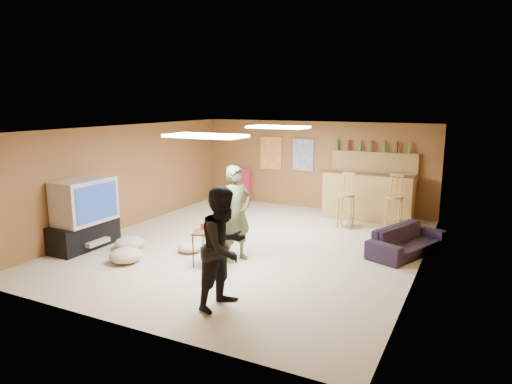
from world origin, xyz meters
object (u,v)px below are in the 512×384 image
at_px(tv_body, 85,201).
at_px(person_black, 224,247).
at_px(tray_table, 208,249).
at_px(person_olive, 237,214).
at_px(sofa, 407,241).
at_px(bar_counter, 368,196).

height_order(tv_body, person_black, person_black).
relative_size(tv_body, tray_table, 1.83).
bearing_deg(person_olive, sofa, -35.77).
xyz_separation_m(tv_body, person_black, (3.52, -0.96, -0.09)).
bearing_deg(person_olive, tray_table, 173.20).
relative_size(person_olive, tray_table, 2.73).
height_order(bar_counter, person_black, person_black).
xyz_separation_m(bar_counter, sofa, (1.20, -2.11, -0.31)).
height_order(bar_counter, person_olive, person_olive).
bearing_deg(bar_counter, person_black, -96.63).
bearing_deg(tv_body, bar_counter, 47.00).
distance_m(person_black, sofa, 3.81).
bearing_deg(tray_table, bar_counter, 69.23).
distance_m(sofa, tray_table, 3.54).
distance_m(tv_body, sofa, 5.87).
distance_m(bar_counter, person_black, 5.45).
relative_size(bar_counter, tray_table, 3.32).
bearing_deg(sofa, tray_table, 149.32).
xyz_separation_m(bar_counter, person_olive, (-1.36, -3.77, 0.27)).
height_order(tv_body, person_olive, person_olive).
bearing_deg(person_black, person_olive, 33.51).
distance_m(tv_body, tray_table, 2.61).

